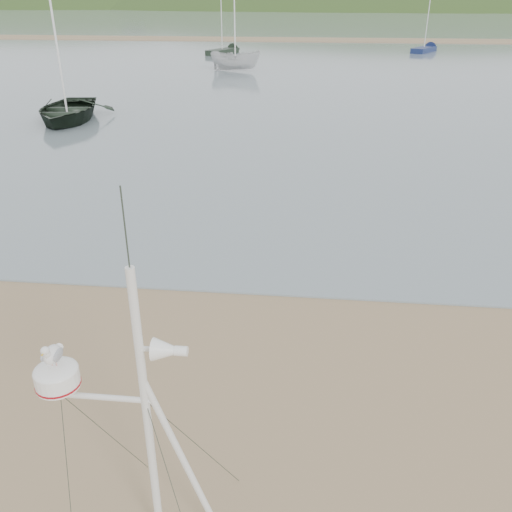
# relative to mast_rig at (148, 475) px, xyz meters

# --- Properties ---
(ground) EXTENTS (560.00, 560.00, 0.00)m
(ground) POSITION_rel_mast_rig_xyz_m (-1.18, 1.94, -1.08)
(ground) COLOR #886E4E
(ground) RESTS_ON ground
(water) EXTENTS (560.00, 256.00, 0.04)m
(water) POSITION_rel_mast_rig_xyz_m (-1.18, 133.94, -1.06)
(water) COLOR slate
(water) RESTS_ON ground
(sandbar) EXTENTS (560.00, 7.00, 0.07)m
(sandbar) POSITION_rel_mast_rig_xyz_m (-1.18, 71.94, -1.01)
(sandbar) COLOR #886E4E
(sandbar) RESTS_ON water
(hill_ridge) EXTENTS (620.00, 180.00, 80.00)m
(hill_ridge) POSITION_rel_mast_rig_xyz_m (17.34, 236.94, -20.78)
(hill_ridge) COLOR #253B18
(hill_ridge) RESTS_ON ground
(mast_rig) EXTENTS (1.99, 2.13, 4.49)m
(mast_rig) POSITION_rel_mast_rig_xyz_m (0.00, 0.00, 0.00)
(mast_rig) COLOR silver
(mast_rig) RESTS_ON ground
(boat_dark) EXTENTS (4.01, 1.61, 5.47)m
(boat_dark) POSITION_rel_mast_rig_xyz_m (-10.60, 21.95, 1.69)
(boat_dark) COLOR black
(boat_dark) RESTS_ON water
(boat_white) EXTENTS (1.87, 1.84, 4.19)m
(boat_white) POSITION_rel_mast_rig_xyz_m (-4.87, 41.25, 1.05)
(boat_white) COLOR silver
(boat_white) RESTS_ON water
(sailboat_blue_far) EXTENTS (3.87, 5.37, 5.46)m
(sailboat_blue_far) POSITION_rel_mast_rig_xyz_m (13.38, 58.88, -0.78)
(sailboat_blue_far) COLOR #16214D
(sailboat_blue_far) RESTS_ON ground
(sailboat_dark_mid) EXTENTS (3.50, 5.56, 5.52)m
(sailboat_dark_mid) POSITION_rel_mast_rig_xyz_m (-7.45, 54.86, -0.78)
(sailboat_dark_mid) COLOR black
(sailboat_dark_mid) RESTS_ON ground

